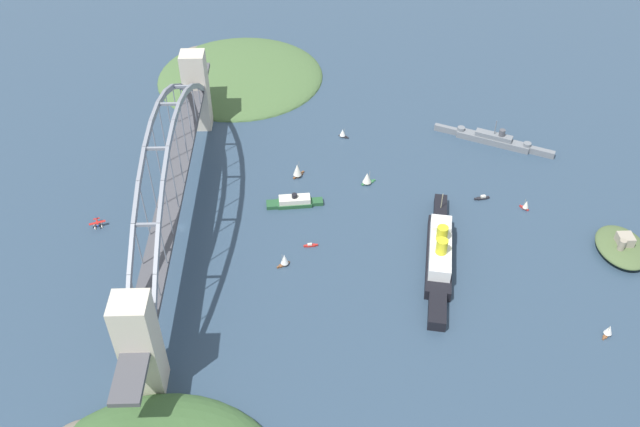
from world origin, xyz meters
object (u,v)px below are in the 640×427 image
at_px(naval_cruiser, 494,140).
at_px(fort_island_mid_harbor, 622,247).
at_px(ocean_liner, 440,252).
at_px(small_boat_6, 343,133).
at_px(seaplane_taxiing_near_bridge, 98,224).
at_px(small_boat_2, 284,260).
at_px(harbor_ferry_steamer, 294,202).
at_px(small_boat_7, 367,178).
at_px(harbor_arch_bridge, 174,185).
at_px(small_boat_3, 297,170).
at_px(small_boat_1, 609,330).
at_px(small_boat_0, 482,198).
at_px(small_boat_4, 310,245).
at_px(small_boat_5, 526,205).

relative_size(naval_cruiser, fort_island_mid_harbor, 2.07).
distance_m(ocean_liner, small_boat_6, 128.57).
bearing_deg(seaplane_taxiing_near_bridge, fort_island_mid_harbor, 84.18).
relative_size(seaplane_taxiing_near_bridge, small_boat_2, 1.09).
bearing_deg(naval_cruiser, harbor_ferry_steamer, -65.66).
bearing_deg(naval_cruiser, small_boat_7, -65.12).
height_order(harbor_arch_bridge, small_boat_3, harbor_arch_bridge).
relative_size(ocean_liner, harbor_ferry_steamer, 2.92).
bearing_deg(fort_island_mid_harbor, harbor_arch_bridge, -96.48).
xyz_separation_m(small_boat_1, small_boat_6, (-173.23, -117.51, -0.24)).
bearing_deg(small_boat_0, harbor_arch_bridge, -83.57).
xyz_separation_m(small_boat_3, small_boat_7, (8.30, 42.78, -0.86)).
bearing_deg(harbor_arch_bridge, seaplane_taxiing_near_bridge, -92.44).
bearing_deg(small_boat_4, small_boat_6, 167.50).
xyz_separation_m(small_boat_0, small_boat_6, (-68.83, -79.95, 2.27)).
xyz_separation_m(harbor_arch_bridge, small_boat_1, (84.44, 214.68, -26.75)).
height_order(ocean_liner, small_boat_3, ocean_liner).
distance_m(seaplane_taxiing_near_bridge, small_boat_5, 248.01).
bearing_deg(seaplane_taxiing_near_bridge, harbor_arch_bridge, 87.56).
bearing_deg(harbor_ferry_steamer, small_boat_0, 91.09).
bearing_deg(fort_island_mid_harbor, small_boat_1, -26.29).
relative_size(seaplane_taxiing_near_bridge, small_boat_6, 1.33).
distance_m(small_boat_3, small_boat_4, 64.17).
distance_m(naval_cruiser, small_boat_0, 61.43).
bearing_deg(harbor_arch_bridge, small_boat_7, 108.73).
height_order(naval_cruiser, fort_island_mid_harbor, naval_cruiser).
relative_size(small_boat_1, small_boat_7, 0.77).
bearing_deg(small_boat_1, harbor_arch_bridge, -111.47).
height_order(small_boat_4, small_boat_6, small_boat_6).
relative_size(small_boat_3, small_boat_5, 1.52).
height_order(seaplane_taxiing_near_bridge, small_boat_0, seaplane_taxiing_near_bridge).
relative_size(small_boat_0, small_boat_2, 1.14).
height_order(small_boat_6, small_boat_7, small_boat_7).
relative_size(small_boat_2, small_boat_7, 0.88).
bearing_deg(harbor_arch_bridge, small_boat_0, 96.43).
height_order(harbor_arch_bridge, ocean_liner, harbor_arch_bridge).
distance_m(harbor_ferry_steamer, small_boat_6, 78.13).
distance_m(small_boat_1, small_boat_6, 209.33).
distance_m(seaplane_taxiing_near_bridge, small_boat_4, 122.71).
distance_m(harbor_arch_bridge, small_boat_3, 84.34).
xyz_separation_m(harbor_ferry_steamer, small_boat_7, (-19.25, 44.79, 1.76)).
height_order(small_boat_1, small_boat_6, small_boat_1).
distance_m(seaplane_taxiing_near_bridge, small_boat_0, 225.42).
bearing_deg(harbor_ferry_steamer, small_boat_7, 113.26).
xyz_separation_m(harbor_arch_bridge, small_boat_5, (-9.77, 200.30, -26.71)).
bearing_deg(harbor_arch_bridge, small_boat_2, 61.34).
bearing_deg(small_boat_5, small_boat_0, -113.74).
bearing_deg(small_boat_3, ocean_liner, 44.45).
distance_m(small_boat_2, small_boat_7, 85.60).
bearing_deg(small_boat_3, fort_island_mid_harbor, 67.51).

